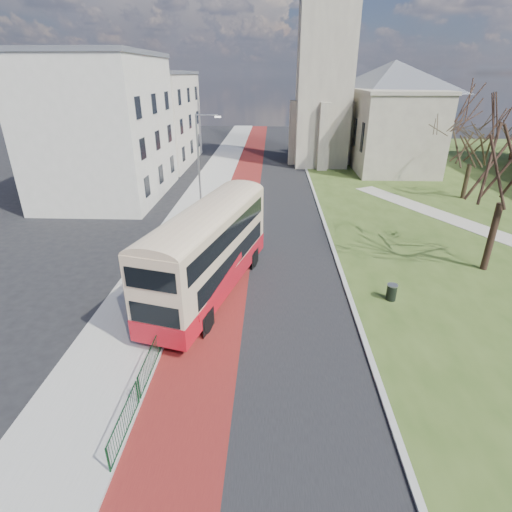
{
  "coord_description": "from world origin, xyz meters",
  "views": [
    {
      "loc": [
        1.78,
        -16.06,
        11.08
      ],
      "look_at": [
        0.99,
        3.74,
        2.0
      ],
      "focal_mm": 28.0,
      "sensor_mm": 36.0,
      "label": 1
    }
  ],
  "objects_px": {
    "streetlamp": "(200,157)",
    "winter_tree_far": "(476,136)",
    "litter_bin": "(392,292)",
    "bus": "(209,247)"
  },
  "relations": [
    {
      "from": "streetlamp",
      "to": "winter_tree_far",
      "type": "xyz_separation_m",
      "value": [
        24.73,
        4.39,
        1.29
      ]
    },
    {
      "from": "bus",
      "to": "winter_tree_far",
      "type": "xyz_separation_m",
      "value": [
        21.83,
        19.28,
        3.14
      ]
    },
    {
      "from": "streetlamp",
      "to": "bus",
      "type": "height_order",
      "value": "streetlamp"
    },
    {
      "from": "litter_bin",
      "to": "bus",
      "type": "bearing_deg",
      "value": 177.56
    },
    {
      "from": "litter_bin",
      "to": "streetlamp",
      "type": "bearing_deg",
      "value": 129.47
    },
    {
      "from": "winter_tree_far",
      "to": "litter_bin",
      "type": "xyz_separation_m",
      "value": [
        -12.13,
        -19.7,
        -5.38
      ]
    },
    {
      "from": "winter_tree_far",
      "to": "litter_bin",
      "type": "distance_m",
      "value": 23.75
    },
    {
      "from": "winter_tree_far",
      "to": "bus",
      "type": "bearing_deg",
      "value": -138.55
    },
    {
      "from": "litter_bin",
      "to": "winter_tree_far",
      "type": "bearing_deg",
      "value": 58.38
    },
    {
      "from": "winter_tree_far",
      "to": "litter_bin",
      "type": "bearing_deg",
      "value": -121.62
    }
  ]
}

